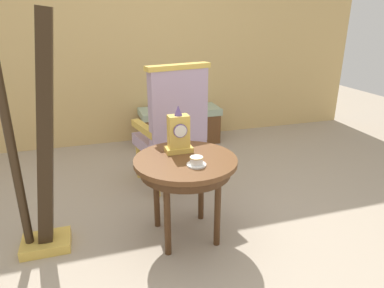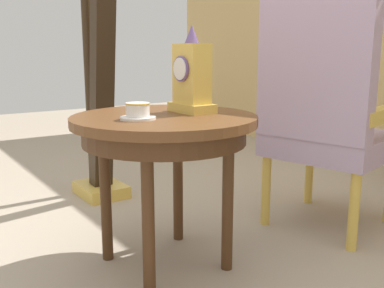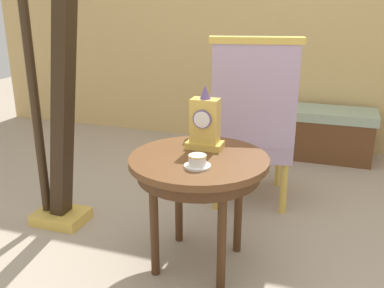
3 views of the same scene
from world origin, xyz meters
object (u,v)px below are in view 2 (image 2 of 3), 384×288
(mantel_clock, at_px, (192,78))
(harp, at_px, (98,74))
(side_table, at_px, (164,135))
(teacup_left, at_px, (138,112))
(armchair, at_px, (324,107))

(mantel_clock, distance_m, harp, 0.92)
(harp, bearing_deg, side_table, -8.51)
(side_table, distance_m, teacup_left, 0.17)
(teacup_left, xyz_separation_m, harp, (-0.97, 0.27, 0.08))
(teacup_left, bearing_deg, harp, 164.40)
(armchair, bearing_deg, harp, -148.18)
(harp, bearing_deg, mantel_clock, -0.38)
(teacup_left, bearing_deg, side_table, 105.80)
(mantel_clock, relative_size, harp, 0.19)
(mantel_clock, bearing_deg, armchair, 79.34)
(harp, bearing_deg, teacup_left, -15.60)
(side_table, distance_m, harp, 0.96)
(teacup_left, bearing_deg, mantel_clock, 99.89)
(teacup_left, distance_m, armchair, 0.92)
(teacup_left, xyz_separation_m, mantel_clock, (-0.05, 0.26, 0.11))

